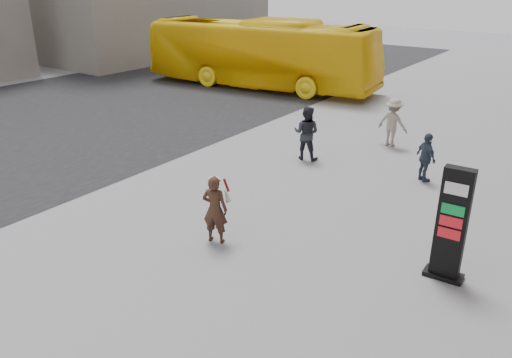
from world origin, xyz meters
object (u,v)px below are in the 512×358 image
Objects in this scene: bus at (260,53)px; pedestrian_c at (426,158)px; woman at (215,208)px; pedestrian_a at (306,133)px; pedestrian_b at (393,122)px; info_pylon at (452,225)px.

pedestrian_c is (11.79, -8.03, -1.05)m from bus.
pedestrian_a is at bearing -97.13° from woman.
woman is 1.10× the size of pedestrian_c.
woman is 6.17m from pedestrian_a.
pedestrian_c is at bearing 134.91° from pedestrian_b.
info_pylon reaches higher than pedestrian_c.
info_pylon is at bearing 125.43° from pedestrian_b.
bus reaches higher than pedestrian_c.
pedestrian_a is at bearing 45.21° from pedestrian_c.
pedestrian_a is 3.51m from pedestrian_b.
woman is at bearing -154.03° from bus.
info_pylon is at bearing 130.91° from pedestrian_a.
info_pylon is 5.30m from pedestrian_c.
pedestrian_b is at bearing -112.00° from woman.
bus is (-9.08, 14.50, 0.96)m from woman.
pedestrian_a is 3.90m from pedestrian_c.
info_pylon is 18.93m from bus.
bus is 7.46× the size of pedestrian_b.
pedestrian_a is (7.91, -8.44, -0.90)m from bus.
pedestrian_b reaches higher than pedestrian_c.
woman is (-4.77, -1.60, -0.36)m from info_pylon.
bus is 7.16× the size of pedestrian_a.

